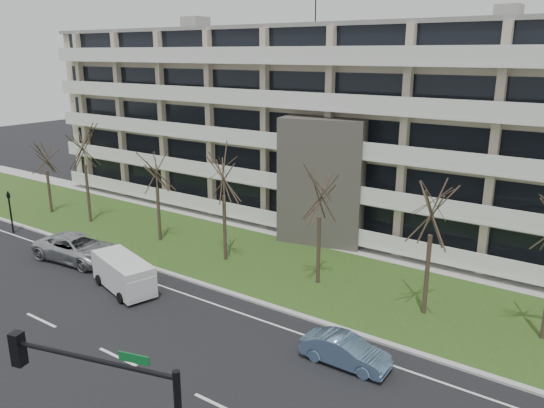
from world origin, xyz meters
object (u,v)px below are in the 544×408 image
Objects in this scene: pedestrian_signal at (10,207)px; silver_pickup at (78,248)px; white_van at (124,272)px; blue_sedan at (345,351)px.

silver_pickup is at bearing 19.84° from pedestrian_signal.
silver_pickup is 6.22m from white_van.
blue_sedan is 1.22× the size of pedestrian_signal.
white_van is 1.58× the size of pedestrian_signal.
pedestrian_signal is at bearing 86.09° from blue_sedan.
blue_sedan is (20.12, -0.80, -0.21)m from silver_pickup.
white_van is (6.08, -1.27, 0.27)m from silver_pickup.
pedestrian_signal reaches higher than blue_sedan.
silver_pickup is at bearing 86.50° from blue_sedan.
white_van is (-14.04, -0.46, 0.48)m from blue_sedan.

